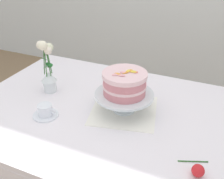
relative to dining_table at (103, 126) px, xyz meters
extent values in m
cube|color=white|center=(0.00, 0.02, 0.07)|extent=(1.40, 1.00, 0.03)
cylinder|color=brown|center=(-0.60, 0.42, -0.30)|extent=(0.06, 0.06, 0.71)
cylinder|color=brown|center=(0.60, 0.42, -0.30)|extent=(0.06, 0.06, 0.71)
cube|color=white|center=(0.09, 0.05, 0.09)|extent=(0.38, 0.38, 0.00)
cylinder|color=silver|center=(0.09, 0.05, 0.10)|extent=(0.11, 0.11, 0.01)
cylinder|color=silver|center=(0.09, 0.05, 0.14)|extent=(0.03, 0.03, 0.07)
cylinder|color=silver|center=(0.09, 0.05, 0.18)|extent=(0.29, 0.29, 0.01)
cylinder|color=#CC7A84|center=(0.09, 0.05, 0.21)|extent=(0.20, 0.20, 0.04)
cylinder|color=beige|center=(0.09, 0.05, 0.24)|extent=(0.21, 0.21, 0.01)
cylinder|color=#CC7A84|center=(0.09, 0.05, 0.26)|extent=(0.20, 0.20, 0.04)
cylinder|color=beige|center=(0.09, 0.05, 0.29)|extent=(0.21, 0.21, 0.02)
ellipsoid|color=orange|center=(0.10, 0.05, 0.30)|extent=(0.04, 0.04, 0.00)
ellipsoid|color=pink|center=(0.09, 0.05, 0.30)|extent=(0.04, 0.03, 0.01)
ellipsoid|color=orange|center=(0.11, 0.08, 0.31)|extent=(0.02, 0.03, 0.01)
ellipsoid|color=#E56B51|center=(0.14, 0.07, 0.30)|extent=(0.03, 0.03, 0.00)
ellipsoid|color=pink|center=(0.06, 0.01, 0.30)|extent=(0.04, 0.04, 0.00)
ellipsoid|color=yellow|center=(0.11, 0.08, 0.30)|extent=(0.04, 0.04, 0.01)
ellipsoid|color=orange|center=(0.07, 0.02, 0.30)|extent=(0.04, 0.03, 0.00)
ellipsoid|color=pink|center=(0.09, 0.01, 0.30)|extent=(0.04, 0.02, 0.01)
ellipsoid|color=yellow|center=(0.13, 0.07, 0.30)|extent=(0.03, 0.02, 0.01)
cylinder|color=silver|center=(-0.36, 0.07, 0.12)|extent=(0.07, 0.07, 0.07)
cone|color=silver|center=(-0.36, 0.07, 0.18)|extent=(0.09, 0.09, 0.05)
cylinder|color=#2D6028|center=(-0.35, 0.07, 0.26)|extent=(0.02, 0.01, 0.15)
sphere|color=silver|center=(-0.35, 0.07, 0.34)|extent=(0.04, 0.04, 0.04)
ellipsoid|color=#236B2D|center=(-0.35, 0.07, 0.26)|extent=(0.04, 0.02, 0.02)
cylinder|color=#2D6028|center=(-0.36, 0.09, 0.26)|extent=(0.01, 0.03, 0.15)
sphere|color=beige|center=(-0.36, 0.10, 0.34)|extent=(0.05, 0.05, 0.05)
ellipsoid|color=#236B2D|center=(-0.36, 0.08, 0.24)|extent=(0.02, 0.04, 0.02)
cylinder|color=#2D6028|center=(-0.38, 0.07, 0.27)|extent=(0.03, 0.01, 0.17)
sphere|color=white|center=(-0.39, 0.07, 0.36)|extent=(0.05, 0.05, 0.05)
ellipsoid|color=#236B2D|center=(-0.38, 0.07, 0.28)|extent=(0.05, 0.02, 0.02)
cylinder|color=#2D6028|center=(-0.36, 0.06, 0.28)|extent=(0.01, 0.02, 0.18)
sphere|color=#F1EAC9|center=(-0.36, 0.05, 0.37)|extent=(0.05, 0.05, 0.05)
ellipsoid|color=#236B2D|center=(-0.36, 0.06, 0.25)|extent=(0.02, 0.04, 0.01)
cylinder|color=white|center=(-0.24, -0.15, 0.09)|extent=(0.12, 0.12, 0.01)
cylinder|color=white|center=(-0.24, -0.15, 0.12)|extent=(0.07, 0.07, 0.05)
torus|color=white|center=(-0.19, -0.15, 0.13)|extent=(0.03, 0.01, 0.03)
cylinder|color=#2D6028|center=(0.47, -0.17, 0.09)|extent=(0.11, 0.05, 0.01)
sphere|color=red|center=(0.50, -0.24, 0.11)|extent=(0.05, 0.05, 0.05)
camera|label=1|loc=(0.50, -1.01, 0.85)|focal=43.40mm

